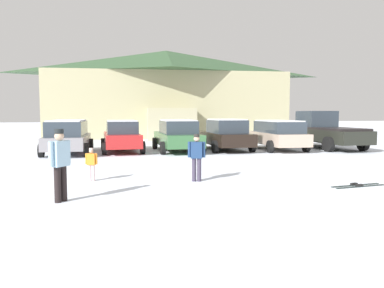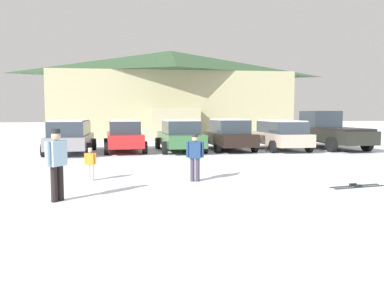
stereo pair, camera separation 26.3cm
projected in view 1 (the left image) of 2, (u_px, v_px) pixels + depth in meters
name	position (u px, v px, depth m)	size (l,w,h in m)	color
ground	(270.00, 228.00, 6.58)	(160.00, 160.00, 0.00)	white
ski_lodge	(166.00, 93.00, 32.68)	(20.17, 10.80, 7.43)	tan
parked_grey_wagon	(68.00, 135.00, 18.65)	(2.26, 4.80, 1.68)	gray
parked_red_sedan	(122.00, 136.00, 19.46)	(2.31, 4.39, 1.66)	#B02122
parked_green_coupe	(178.00, 135.00, 19.83)	(2.41, 4.86, 1.68)	#36673B
parked_black_sedan	(226.00, 135.00, 20.39)	(2.41, 4.61, 1.71)	black
parked_beige_suv	(278.00, 134.00, 20.51)	(2.22, 4.48, 1.63)	#B9A18D
pickup_truck	(325.00, 131.00, 21.65)	(2.63, 5.78, 2.15)	black
skier_adult_in_blue_parka	(60.00, 161.00, 8.49)	(0.43, 0.52, 1.67)	black
skier_teen_in_navy_coat	(197.00, 155.00, 11.06)	(0.51, 0.28, 1.41)	#3B3447
skier_child_in_orange_jacket	(91.00, 162.00, 11.13)	(0.36, 0.20, 0.99)	beige
pair_of_skis	(358.00, 186.00, 10.37)	(1.65, 0.54, 0.08)	#212C2B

